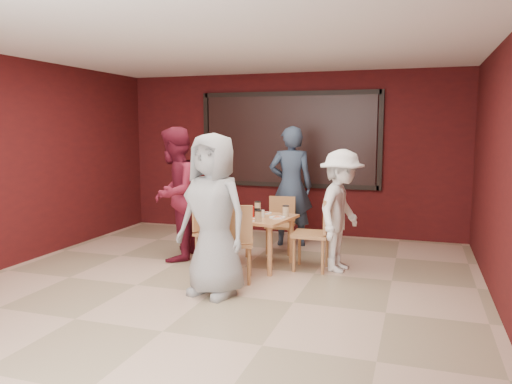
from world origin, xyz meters
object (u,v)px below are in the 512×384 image
(dining_table, at_px, (258,222))
(diner_left, at_px, (175,194))
(chair_front, at_px, (233,238))
(diner_right, at_px, (341,211))
(chair_left, at_px, (209,229))
(chair_right, at_px, (317,230))
(diner_front, at_px, (213,215))
(diner_back, at_px, (291,186))
(chair_back, at_px, (281,221))

(dining_table, distance_m, diner_left, 1.27)
(chair_front, bearing_deg, diner_right, 38.72)
(chair_left, bearing_deg, chair_right, 4.47)
(chair_front, height_order, chair_left, chair_front)
(chair_right, bearing_deg, chair_front, -135.06)
(diner_front, bearing_deg, chair_right, 71.18)
(diner_left, bearing_deg, diner_right, 86.52)
(dining_table, bearing_deg, chair_right, 4.54)
(dining_table, height_order, diner_back, diner_back)
(chair_front, distance_m, diner_right, 1.48)
(chair_front, relative_size, chair_left, 1.16)
(dining_table, distance_m, chair_right, 0.80)
(chair_back, bearing_deg, diner_left, -145.96)
(dining_table, relative_size, diner_front, 0.54)
(chair_front, relative_size, chair_back, 1.17)
(chair_front, relative_size, chair_right, 1.01)
(chair_front, xyz_separation_m, diner_left, (-1.17, 0.77, 0.39))
(chair_back, height_order, chair_left, chair_left)
(diner_left, bearing_deg, chair_back, 116.95)
(dining_table, relative_size, chair_left, 1.18)
(diner_left, relative_size, diner_right, 1.18)
(diner_left, bearing_deg, chair_right, 85.09)
(chair_right, distance_m, diner_front, 1.64)
(chair_left, height_order, diner_front, diner_front)
(diner_front, xyz_separation_m, diner_right, (1.20, 1.39, -0.11))
(diner_front, bearing_deg, diner_right, 64.82)
(chair_front, bearing_deg, diner_left, 146.64)
(diner_front, relative_size, diner_back, 0.96)
(chair_right, height_order, diner_left, diner_left)
(chair_back, xyz_separation_m, chair_left, (-0.77, -0.92, 0.00))
(dining_table, relative_size, chair_front, 1.02)
(chair_front, relative_size, diner_back, 0.51)
(chair_left, bearing_deg, diner_back, 59.96)
(dining_table, bearing_deg, chair_front, -93.95)
(dining_table, height_order, chair_left, chair_left)
(chair_right, distance_m, diner_back, 1.50)
(diner_right, bearing_deg, diner_back, 49.22)
(chair_front, height_order, diner_front, diner_front)
(dining_table, distance_m, chair_left, 0.70)
(chair_back, height_order, diner_right, diner_right)
(diner_front, relative_size, diner_left, 0.96)
(chair_front, bearing_deg, dining_table, 86.05)
(diner_front, bearing_deg, chair_front, 98.85)
(chair_right, bearing_deg, diner_back, 118.07)
(chair_back, relative_size, diner_right, 0.52)
(chair_front, bearing_deg, diner_front, -96.80)
(chair_right, distance_m, diner_left, 2.06)
(chair_back, bearing_deg, diner_right, -36.17)
(chair_front, xyz_separation_m, chair_back, (0.14, 1.65, -0.08))
(chair_left, height_order, diner_back, diner_back)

